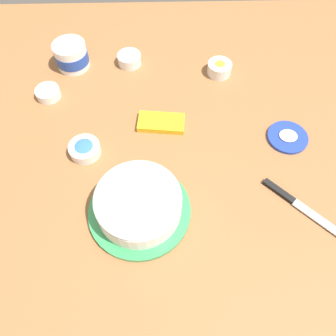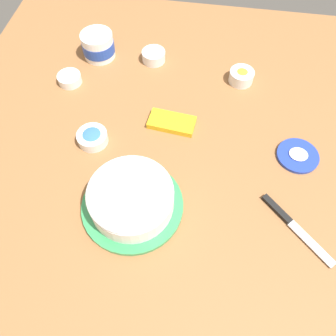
{
  "view_description": "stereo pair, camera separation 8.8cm",
  "coord_description": "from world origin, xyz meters",
  "px_view_note": "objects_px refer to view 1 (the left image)",
  "views": [
    {
      "loc": [
        0.05,
        0.55,
        0.82
      ],
      "look_at": [
        0.04,
        0.06,
        0.04
      ],
      "focal_mm": 35.94,
      "sensor_mm": 36.0,
      "label": 1
    },
    {
      "loc": [
        -0.03,
        0.54,
        0.82
      ],
      "look_at": [
        0.04,
        0.06,
        0.04
      ],
      "focal_mm": 35.94,
      "sensor_mm": 36.0,
      "label": 2
    }
  ],
  "objects_px": {
    "candy_box_lower": "(161,123)",
    "frosted_cake": "(139,204)",
    "frosting_tub": "(71,55)",
    "spreading_knife": "(294,202)",
    "frosting_tub_lid": "(288,137)",
    "sprinkle_bowl_pink": "(129,59)",
    "sprinkle_bowl_blue": "(85,149)",
    "sprinkle_bowl_orange": "(48,93)",
    "sprinkle_bowl_yellow": "(219,68)"
  },
  "relations": [
    {
      "from": "candy_box_lower",
      "to": "frosted_cake",
      "type": "bearing_deg",
      "value": 84.46
    },
    {
      "from": "frosting_tub",
      "to": "spreading_knife",
      "type": "bearing_deg",
      "value": 139.92
    },
    {
      "from": "frosting_tub_lid",
      "to": "candy_box_lower",
      "type": "height_order",
      "value": "candy_box_lower"
    },
    {
      "from": "frosting_tub_lid",
      "to": "sprinkle_bowl_pink",
      "type": "height_order",
      "value": "sprinkle_bowl_pink"
    },
    {
      "from": "frosting_tub_lid",
      "to": "sprinkle_bowl_blue",
      "type": "distance_m",
      "value": 0.61
    },
    {
      "from": "frosting_tub_lid",
      "to": "sprinkle_bowl_orange",
      "type": "bearing_deg",
      "value": -14.27
    },
    {
      "from": "frosting_tub_lid",
      "to": "sprinkle_bowl_pink",
      "type": "distance_m",
      "value": 0.6
    },
    {
      "from": "frosting_tub",
      "to": "sprinkle_bowl_blue",
      "type": "xyz_separation_m",
      "value": [
        -0.08,
        0.38,
        -0.03
      ]
    },
    {
      "from": "frosting_tub",
      "to": "spreading_knife",
      "type": "distance_m",
      "value": 0.86
    },
    {
      "from": "sprinkle_bowl_blue",
      "to": "frosting_tub_lid",
      "type": "bearing_deg",
      "value": -176.42
    },
    {
      "from": "sprinkle_bowl_pink",
      "to": "candy_box_lower",
      "type": "relative_size",
      "value": 0.57
    },
    {
      "from": "frosted_cake",
      "to": "sprinkle_bowl_blue",
      "type": "xyz_separation_m",
      "value": [
        0.16,
        -0.19,
        -0.03
      ]
    },
    {
      "from": "sprinkle_bowl_blue",
      "to": "frosting_tub",
      "type": "bearing_deg",
      "value": -77.98
    },
    {
      "from": "sprinkle_bowl_pink",
      "to": "frosting_tub",
      "type": "bearing_deg",
      "value": 1.71
    },
    {
      "from": "frosting_tub_lid",
      "to": "sprinkle_bowl_orange",
      "type": "relative_size",
      "value": 1.55
    },
    {
      "from": "frosted_cake",
      "to": "candy_box_lower",
      "type": "bearing_deg",
      "value": -101.66
    },
    {
      "from": "sprinkle_bowl_pink",
      "to": "candy_box_lower",
      "type": "height_order",
      "value": "sprinkle_bowl_pink"
    },
    {
      "from": "frosted_cake",
      "to": "sprinkle_bowl_yellow",
      "type": "distance_m",
      "value": 0.58
    },
    {
      "from": "frosting_tub",
      "to": "sprinkle_bowl_yellow",
      "type": "distance_m",
      "value": 0.51
    },
    {
      "from": "spreading_knife",
      "to": "frosting_tub_lid",
      "type": "bearing_deg",
      "value": -97.42
    },
    {
      "from": "frosting_tub_lid",
      "to": "sprinkle_bowl_blue",
      "type": "height_order",
      "value": "sprinkle_bowl_blue"
    },
    {
      "from": "frosted_cake",
      "to": "sprinkle_bowl_pink",
      "type": "distance_m",
      "value": 0.58
    },
    {
      "from": "sprinkle_bowl_blue",
      "to": "sprinkle_bowl_orange",
      "type": "xyz_separation_m",
      "value": [
        0.14,
        -0.23,
        -0.0
      ]
    },
    {
      "from": "sprinkle_bowl_yellow",
      "to": "candy_box_lower",
      "type": "height_order",
      "value": "sprinkle_bowl_yellow"
    },
    {
      "from": "sprinkle_bowl_blue",
      "to": "sprinkle_bowl_orange",
      "type": "relative_size",
      "value": 1.16
    },
    {
      "from": "frosting_tub",
      "to": "sprinkle_bowl_pink",
      "type": "xyz_separation_m",
      "value": [
        -0.2,
        -0.01,
        -0.03
      ]
    },
    {
      "from": "frosting_tub",
      "to": "sprinkle_bowl_yellow",
      "type": "relative_size",
      "value": 1.38
    },
    {
      "from": "frosting_tub_lid",
      "to": "candy_box_lower",
      "type": "relative_size",
      "value": 0.85
    },
    {
      "from": "frosted_cake",
      "to": "frosting_tub",
      "type": "distance_m",
      "value": 0.62
    },
    {
      "from": "sprinkle_bowl_yellow",
      "to": "candy_box_lower",
      "type": "relative_size",
      "value": 0.57
    },
    {
      "from": "frosting_tub",
      "to": "sprinkle_bowl_orange",
      "type": "distance_m",
      "value": 0.16
    },
    {
      "from": "frosting_tub",
      "to": "candy_box_lower",
      "type": "height_order",
      "value": "frosting_tub"
    },
    {
      "from": "sprinkle_bowl_pink",
      "to": "sprinkle_bowl_blue",
      "type": "bearing_deg",
      "value": 73.0
    },
    {
      "from": "frosting_tub",
      "to": "sprinkle_bowl_pink",
      "type": "relative_size",
      "value": 1.38
    },
    {
      "from": "sprinkle_bowl_blue",
      "to": "candy_box_lower",
      "type": "bearing_deg",
      "value": -155.93
    },
    {
      "from": "frosting_tub",
      "to": "sprinkle_bowl_yellow",
      "type": "bearing_deg",
      "value": 174.33
    },
    {
      "from": "sprinkle_bowl_orange",
      "to": "sprinkle_bowl_yellow",
      "type": "bearing_deg",
      "value": -170.47
    },
    {
      "from": "frosted_cake",
      "to": "sprinkle_bowl_yellow",
      "type": "relative_size",
      "value": 3.31
    },
    {
      "from": "sprinkle_bowl_orange",
      "to": "frosting_tub_lid",
      "type": "bearing_deg",
      "value": 165.73
    },
    {
      "from": "spreading_knife",
      "to": "frosted_cake",
      "type": "bearing_deg",
      "value": 2.25
    },
    {
      "from": "frosted_cake",
      "to": "spreading_knife",
      "type": "distance_m",
      "value": 0.42
    },
    {
      "from": "spreading_knife",
      "to": "candy_box_lower",
      "type": "distance_m",
      "value": 0.45
    },
    {
      "from": "frosting_tub",
      "to": "candy_box_lower",
      "type": "relative_size",
      "value": 0.79
    },
    {
      "from": "sprinkle_bowl_orange",
      "to": "sprinkle_bowl_pink",
      "type": "bearing_deg",
      "value": -149.75
    },
    {
      "from": "frosting_tub_lid",
      "to": "sprinkle_bowl_orange",
      "type": "xyz_separation_m",
      "value": [
        0.75,
        -0.19,
        0.01
      ]
    },
    {
      "from": "sprinkle_bowl_orange",
      "to": "candy_box_lower",
      "type": "distance_m",
      "value": 0.39
    },
    {
      "from": "sprinkle_bowl_pink",
      "to": "candy_box_lower",
      "type": "xyz_separation_m",
      "value": [
        -0.11,
        0.28,
        -0.01
      ]
    },
    {
      "from": "frosting_tub",
      "to": "candy_box_lower",
      "type": "distance_m",
      "value": 0.41
    },
    {
      "from": "spreading_knife",
      "to": "candy_box_lower",
      "type": "relative_size",
      "value": 1.28
    },
    {
      "from": "sprinkle_bowl_yellow",
      "to": "sprinkle_bowl_orange",
      "type": "distance_m",
      "value": 0.58
    }
  ]
}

